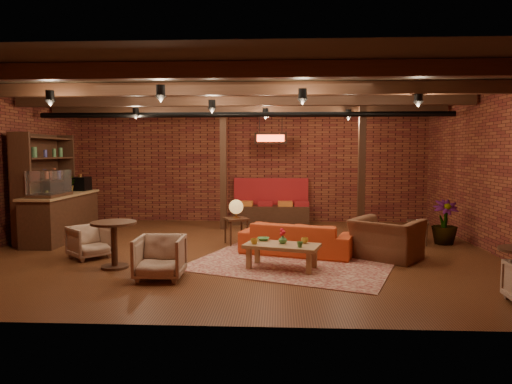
{
  "coord_description": "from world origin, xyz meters",
  "views": [
    {
      "loc": [
        0.82,
        -9.03,
        1.98
      ],
      "look_at": [
        0.36,
        0.2,
        1.18
      ],
      "focal_mm": 32.0,
      "sensor_mm": 36.0,
      "label": 1
    }
  ],
  "objects_px": {
    "side_table_lamp": "(236,210)",
    "plant_tall": "(446,178)",
    "sofa": "(297,238)",
    "side_table_book": "(418,223)",
    "armchair_right": "(387,232)",
    "armchair_a": "(89,240)",
    "coffee_table": "(281,247)",
    "round_table_left": "(114,237)",
    "armchair_b": "(160,255)"
  },
  "relations": [
    {
      "from": "side_table_lamp",
      "to": "plant_tall",
      "type": "bearing_deg",
      "value": 2.98
    },
    {
      "from": "sofa",
      "to": "plant_tall",
      "type": "xyz_separation_m",
      "value": [
        3.22,
        1.15,
        1.12
      ]
    },
    {
      "from": "side_table_book",
      "to": "plant_tall",
      "type": "height_order",
      "value": "plant_tall"
    },
    {
      "from": "armchair_right",
      "to": "armchair_a",
      "type": "bearing_deg",
      "value": 38.09
    },
    {
      "from": "coffee_table",
      "to": "side_table_lamp",
      "type": "bearing_deg",
      "value": 115.29
    },
    {
      "from": "round_table_left",
      "to": "coffee_table",
      "type": "bearing_deg",
      "value": 1.83
    },
    {
      "from": "side_table_book",
      "to": "plant_tall",
      "type": "distance_m",
      "value": 1.13
    },
    {
      "from": "armchair_b",
      "to": "armchair_right",
      "type": "xyz_separation_m",
      "value": [
        3.86,
        1.52,
        0.13
      ]
    },
    {
      "from": "round_table_left",
      "to": "armchair_right",
      "type": "relative_size",
      "value": 0.69
    },
    {
      "from": "sofa",
      "to": "armchair_a",
      "type": "height_order",
      "value": "armchair_a"
    },
    {
      "from": "side_table_book",
      "to": "armchair_a",
      "type": "bearing_deg",
      "value": -166.04
    },
    {
      "from": "coffee_table",
      "to": "side_table_book",
      "type": "height_order",
      "value": "coffee_table"
    },
    {
      "from": "armchair_right",
      "to": "armchair_b",
      "type": "bearing_deg",
      "value": 57.61
    },
    {
      "from": "sofa",
      "to": "armchair_right",
      "type": "bearing_deg",
      "value": -173.35
    },
    {
      "from": "round_table_left",
      "to": "armchair_a",
      "type": "bearing_deg",
      "value": 136.01
    },
    {
      "from": "armchair_b",
      "to": "armchair_right",
      "type": "distance_m",
      "value": 4.15
    },
    {
      "from": "side_table_book",
      "to": "coffee_table",
      "type": "bearing_deg",
      "value": -142.71
    },
    {
      "from": "armchair_right",
      "to": "sofa",
      "type": "bearing_deg",
      "value": 25.34
    },
    {
      "from": "armchair_b",
      "to": "side_table_lamp",
      "type": "bearing_deg",
      "value": 69.73
    },
    {
      "from": "coffee_table",
      "to": "plant_tall",
      "type": "relative_size",
      "value": 0.48
    },
    {
      "from": "sofa",
      "to": "armchair_right",
      "type": "distance_m",
      "value": 1.69
    },
    {
      "from": "coffee_table",
      "to": "side_table_lamp",
      "type": "relative_size",
      "value": 1.41
    },
    {
      "from": "round_table_left",
      "to": "armchair_right",
      "type": "height_order",
      "value": "armchair_right"
    },
    {
      "from": "armchair_a",
      "to": "side_table_book",
      "type": "relative_size",
      "value": 1.21
    },
    {
      "from": "round_table_left",
      "to": "armchair_b",
      "type": "relative_size",
      "value": 1.08
    },
    {
      "from": "round_table_left",
      "to": "armchair_a",
      "type": "height_order",
      "value": "round_table_left"
    },
    {
      "from": "sofa",
      "to": "armchair_b",
      "type": "height_order",
      "value": "armchair_b"
    },
    {
      "from": "coffee_table",
      "to": "round_table_left",
      "type": "xyz_separation_m",
      "value": [
        -2.86,
        -0.09,
        0.16
      ]
    },
    {
      "from": "side_table_lamp",
      "to": "plant_tall",
      "type": "relative_size",
      "value": 0.34
    },
    {
      "from": "side_table_lamp",
      "to": "armchair_a",
      "type": "height_order",
      "value": "side_table_lamp"
    },
    {
      "from": "round_table_left",
      "to": "plant_tall",
      "type": "xyz_separation_m",
      "value": [
        6.39,
        2.36,
        0.89
      ]
    },
    {
      "from": "armchair_right",
      "to": "side_table_lamp",
      "type": "bearing_deg",
      "value": 13.3
    },
    {
      "from": "coffee_table",
      "to": "side_table_book",
      "type": "relative_size",
      "value": 2.44
    },
    {
      "from": "armchair_a",
      "to": "armchair_right",
      "type": "height_order",
      "value": "armchair_right"
    },
    {
      "from": "round_table_left",
      "to": "side_table_book",
      "type": "height_order",
      "value": "round_table_left"
    },
    {
      "from": "armchair_a",
      "to": "armchair_b",
      "type": "bearing_deg",
      "value": -85.02
    },
    {
      "from": "sofa",
      "to": "armchair_b",
      "type": "bearing_deg",
      "value": 57.08
    },
    {
      "from": "sofa",
      "to": "side_table_lamp",
      "type": "distance_m",
      "value": 1.62
    },
    {
      "from": "armchair_right",
      "to": "plant_tall",
      "type": "relative_size",
      "value": 0.4
    },
    {
      "from": "armchair_a",
      "to": "plant_tall",
      "type": "height_order",
      "value": "plant_tall"
    },
    {
      "from": "armchair_right",
      "to": "side_table_book",
      "type": "xyz_separation_m",
      "value": [
        0.99,
        1.44,
        -0.04
      ]
    },
    {
      "from": "armchair_b",
      "to": "plant_tall",
      "type": "bearing_deg",
      "value": 27.4
    },
    {
      "from": "sofa",
      "to": "side_table_book",
      "type": "bearing_deg",
      "value": -139.45
    },
    {
      "from": "side_table_lamp",
      "to": "plant_tall",
      "type": "height_order",
      "value": "plant_tall"
    },
    {
      "from": "armchair_right",
      "to": "plant_tall",
      "type": "xyz_separation_m",
      "value": [
        1.58,
        1.46,
        0.93
      ]
    },
    {
      "from": "coffee_table",
      "to": "armchair_b",
      "type": "bearing_deg",
      "value": -159.57
    },
    {
      "from": "side_table_lamp",
      "to": "armchair_a",
      "type": "distance_m",
      "value": 3.02
    },
    {
      "from": "armchair_b",
      "to": "side_table_book",
      "type": "height_order",
      "value": "armchair_b"
    },
    {
      "from": "armchair_a",
      "to": "side_table_book",
      "type": "height_order",
      "value": "armchair_a"
    },
    {
      "from": "plant_tall",
      "to": "armchair_b",
      "type": "bearing_deg",
      "value": -151.27
    }
  ]
}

